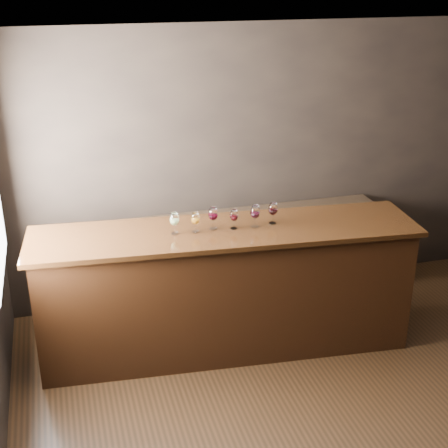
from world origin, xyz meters
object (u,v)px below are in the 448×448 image
object	(u,v)px
glass_amber	(195,219)
glass_red_c	(255,212)
bar_counter	(226,292)
glass_red_d	(273,209)
glass_white	(174,220)
glass_red_b	(234,216)
back_bar_shelf	(252,256)
glass_red_a	(213,214)

from	to	relation	value
glass_amber	glass_red_c	world-z (taller)	glass_red_c
bar_counter	glass_red_d	distance (m)	0.86
glass_white	glass_amber	world-z (taller)	glass_white
glass_amber	glass_red_b	size ratio (longest dim) A/B	1.00
glass_white	glass_red_d	bearing A→B (deg)	-0.38
back_bar_shelf	glass_red_c	world-z (taller)	glass_red_c
glass_red_c	glass_red_d	bearing A→B (deg)	12.56
back_bar_shelf	glass_white	bearing A→B (deg)	-140.14
bar_counter	back_bar_shelf	bearing A→B (deg)	62.84
glass_red_b	glass_red_d	world-z (taller)	glass_red_d
back_bar_shelf	glass_white	size ratio (longest dim) A/B	13.96
glass_white	glass_red_b	xyz separation A→B (m)	(0.51, -0.03, -0.01)
back_bar_shelf	glass_red_c	bearing A→B (deg)	-107.20
glass_amber	glass_red_c	size ratio (longest dim) A/B	0.87
bar_counter	back_bar_shelf	distance (m)	0.98
back_bar_shelf	glass_amber	size ratio (longest dim) A/B	15.19
glass_amber	glass_red_c	bearing A→B (deg)	-3.71
glass_red_b	glass_red_c	size ratio (longest dim) A/B	0.87
glass_white	glass_red_d	world-z (taller)	glass_red_d
bar_counter	glass_red_b	bearing A→B (deg)	2.03
glass_red_d	back_bar_shelf	bearing A→B (deg)	83.98
glass_red_a	glass_red_c	distance (m)	0.36
glass_white	glass_amber	size ratio (longest dim) A/B	1.09
glass_red_c	glass_red_a	bearing A→B (deg)	170.97
glass_amber	glass_red_d	size ratio (longest dim) A/B	0.91
glass_white	glass_red_c	size ratio (longest dim) A/B	0.95
glass_white	glass_red_a	world-z (taller)	glass_red_a
back_bar_shelf	glass_red_b	size ratio (longest dim) A/B	15.15
glass_amber	glass_red_a	bearing A→B (deg)	8.27
back_bar_shelf	glass_red_c	size ratio (longest dim) A/B	13.21
bar_counter	glass_amber	world-z (taller)	glass_amber
glass_white	glass_red_d	xyz separation A→B (m)	(0.87, -0.01, 0.00)
glass_red_b	glass_red_a	bearing A→B (deg)	166.91
glass_white	glass_red_d	distance (m)	0.87
glass_amber	glass_red_d	xyz separation A→B (m)	(0.70, 0.01, 0.01)
back_bar_shelf	bar_counter	bearing A→B (deg)	-122.18
glass_white	glass_red_b	size ratio (longest dim) A/B	1.09
back_bar_shelf	glass_red_a	xyz separation A→B (m)	(-0.62, -0.79, 0.84)
glass_red_b	glass_white	bearing A→B (deg)	176.80
back_bar_shelf	glass_white	world-z (taller)	glass_white
glass_red_c	back_bar_shelf	bearing A→B (deg)	72.80
back_bar_shelf	glass_amber	world-z (taller)	glass_amber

